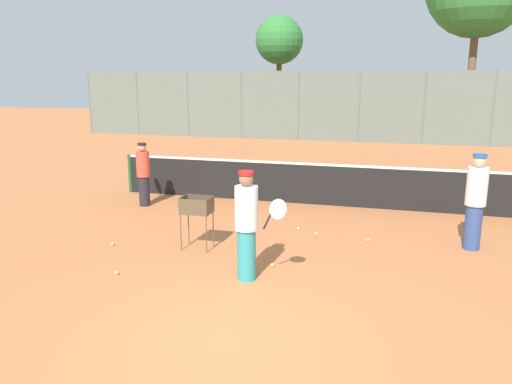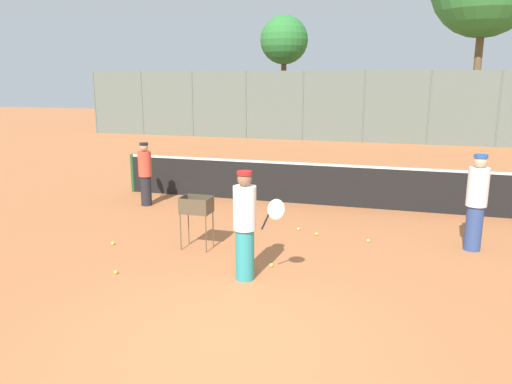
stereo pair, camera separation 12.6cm
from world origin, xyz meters
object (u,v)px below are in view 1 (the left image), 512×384
Objects in this scene: tennis_net at (318,183)px; ball_cart at (197,210)px; player_yellow_shirt at (247,224)px; player_red_cap at (476,201)px; player_white_outfit at (143,173)px.

ball_cart is at bearing -112.76° from tennis_net.
player_yellow_shirt is at bearing -41.37° from ball_cart.
ball_cart is (-4.99, -1.39, -0.18)m from player_red_cap.
player_yellow_shirt is 1.76m from ball_cart.
tennis_net is at bearing 98.30° from player_yellow_shirt.
player_white_outfit is 1.59× the size of ball_cart.
player_red_cap is at bearing -37.32° from tennis_net.
tennis_net is 4.28m from ball_cart.
player_white_outfit is 5.44m from player_yellow_shirt.
player_white_outfit is at bearing 147.30° from player_yellow_shirt.
tennis_net is 5.90× the size of player_red_cap.
player_red_cap reaches higher than tennis_net.
ball_cart is at bearing 150.68° from player_yellow_shirt.
player_white_outfit reaches higher than ball_cart.
player_red_cap is 1.81× the size of ball_cart.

